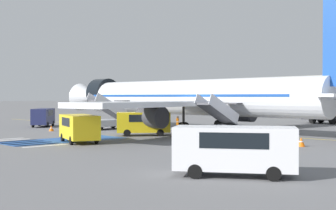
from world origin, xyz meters
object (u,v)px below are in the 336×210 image
object	(u,v)px
service_van_0	(143,122)
traffic_cone_0	(301,142)
baggage_cart	(208,140)
boarding_stairs_aft	(218,126)
ground_crew_2	(178,123)
ground_crew_0	(163,122)
service_van_2	(235,147)
service_van_1	(43,116)
service_van_3	(79,126)
traffic_cone_1	(51,128)
ground_crew_1	(141,121)
boarding_stairs_forward	(107,120)
airliner	(196,97)

from	to	relation	value
service_van_0	traffic_cone_0	xyz separation A→B (m)	(14.89, 2.19, -0.95)
service_van_0	baggage_cart	size ratio (longest dim) A/B	1.77
boarding_stairs_aft	traffic_cone_0	distance (m)	9.09
baggage_cart	ground_crew_2	xyz separation A→B (m)	(-8.53, 5.18, 0.70)
ground_crew_0	service_van_2	bearing A→B (deg)	177.16
service_van_1	service_van_3	xyz separation A→B (m)	(19.22, -7.33, 0.00)
traffic_cone_0	traffic_cone_1	bearing A→B (deg)	-167.97
traffic_cone_0	ground_crew_1	bearing A→B (deg)	177.51
boarding_stairs_forward	service_van_3	size ratio (longest dim) A/B	1.03
traffic_cone_0	baggage_cart	bearing A→B (deg)	-152.05
ground_crew_2	traffic_cone_0	xyz separation A→B (m)	(14.61, -1.95, -0.63)
airliner	service_van_1	bearing A→B (deg)	110.95
ground_crew_2	boarding_stairs_forward	bearing A→B (deg)	-118.68
airliner	service_van_3	bearing A→B (deg)	-176.87
airliner	service_van_2	distance (m)	27.34
traffic_cone_0	service_van_3	bearing A→B (deg)	-143.40
airliner	ground_crew_0	bearing A→B (deg)	141.64
airliner	boarding_stairs_aft	size ratio (longest dim) A/B	7.45
service_van_0	ground_crew_0	distance (m)	5.20
boarding_stairs_aft	service_van_3	distance (m)	12.16
service_van_1	boarding_stairs_forward	bearing A→B (deg)	-28.44
boarding_stairs_forward	baggage_cart	xyz separation A→B (m)	(17.93, -3.60, -0.73)
service_van_2	ground_crew_1	world-z (taller)	service_van_2
ground_crew_2	ground_crew_1	bearing A→B (deg)	-113.29
baggage_cart	service_van_0	bearing A→B (deg)	162.73
airliner	service_van_0	xyz separation A→B (m)	(0.36, -7.50, -2.22)
traffic_cone_0	traffic_cone_1	world-z (taller)	traffic_cone_0
baggage_cart	traffic_cone_0	bearing A→B (deg)	17.39
service_van_2	traffic_cone_1	world-z (taller)	service_van_2
boarding_stairs_aft	service_van_0	bearing A→B (deg)	-152.92
boarding_stairs_forward	service_van_2	world-z (taller)	boarding_stairs_forward
baggage_cart	airliner	bearing A→B (deg)	126.49
ground_crew_2	ground_crew_0	bearing A→B (deg)	-138.66
ground_crew_0	boarding_stairs_forward	bearing A→B (deg)	50.03
boarding_stairs_forward	service_van_0	xyz separation A→B (m)	(9.12, -2.56, 0.29)
service_van_2	ground_crew_0	world-z (taller)	service_van_2
airliner	ground_crew_2	distance (m)	4.26
airliner	service_van_2	world-z (taller)	airliner
service_van_1	ground_crew_0	distance (m)	16.23
ground_crew_2	traffic_cone_1	xyz separation A→B (m)	(-11.11, -7.43, -0.67)
boarding_stairs_forward	ground_crew_0	xyz separation A→B (m)	(6.76, 2.06, 0.00)
service_van_0	service_van_2	xyz separation A→B (m)	(19.48, -11.18, 0.05)
service_van_1	ground_crew_0	xyz separation A→B (m)	(15.41, 5.08, -0.29)
service_van_2	ground_crew_0	bearing A→B (deg)	18.16
boarding_stairs_aft	service_van_0	size ratio (longest dim) A/B	1.07
service_van_1	ground_crew_1	size ratio (longest dim) A/B	2.57
traffic_cone_1	boarding_stairs_aft	bearing A→B (deg)	22.13
boarding_stairs_aft	service_van_3	xyz separation A→B (m)	(-4.46, -11.31, 0.31)
boarding_stairs_forward	service_van_3	distance (m)	14.80
service_van_2	service_van_3	world-z (taller)	service_van_2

